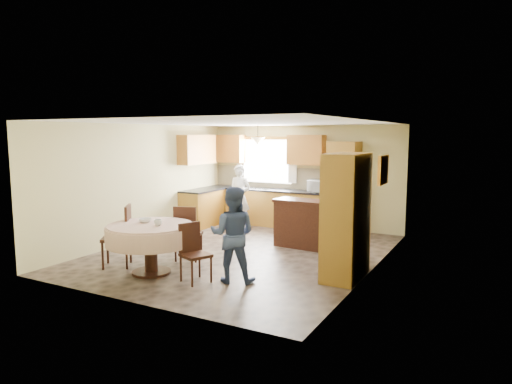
{
  "coord_description": "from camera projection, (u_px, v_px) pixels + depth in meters",
  "views": [
    {
      "loc": [
        4.33,
        -7.47,
        2.28
      ],
      "look_at": [
        0.14,
        0.3,
        1.16
      ],
      "focal_mm": 32.0,
      "sensor_mm": 36.0,
      "label": 1
    }
  ],
  "objects": [
    {
      "name": "curtain_right",
      "position": [
        293.0,
        160.0,
        11.32
      ],
      "size": [
        0.22,
        0.02,
        1.15
      ],
      "primitive_type": "cube",
      "color": "white",
      "rests_on": "wall_back"
    },
    {
      "name": "pendant",
      "position": [
        258.0,
        141.0,
        11.24
      ],
      "size": [
        0.36,
        0.36,
        0.18
      ],
      "primitive_type": "cone",
      "rotation": [
        3.14,
        0.0,
        0.0
      ],
      "color": "beige",
      "rests_on": "ceiling"
    },
    {
      "name": "person_dining",
      "position": [
        233.0,
        235.0,
        7.04
      ],
      "size": [
        0.87,
        0.77,
        1.49
      ],
      "primitive_type": "imported",
      "rotation": [
        0.0,
        0.0,
        3.48
      ],
      "color": "navy",
      "rests_on": "floor"
    },
    {
      "name": "wall_right",
      "position": [
        373.0,
        197.0,
        7.52
      ],
      "size": [
        0.02,
        6.0,
        2.5
      ],
      "primitive_type": "cube",
      "color": "#C2BA7C",
      "rests_on": "floor"
    },
    {
      "name": "framed_picture",
      "position": [
        383.0,
        170.0,
        8.17
      ],
      "size": [
        0.06,
        0.64,
        0.53
      ],
      "color": "gold",
      "rests_on": "wall_right"
    },
    {
      "name": "dining_table",
      "position": [
        151.0,
        235.0,
        7.47
      ],
      "size": [
        1.44,
        1.44,
        0.82
      ],
      "color": "#3B1C10",
      "rests_on": "floor"
    },
    {
      "name": "microwave",
      "position": [
        320.0,
        186.0,
        10.75
      ],
      "size": [
        0.55,
        0.39,
        0.29
      ],
      "primitive_type": "imported",
      "rotation": [
        0.0,
        0.0,
        -0.07
      ],
      "color": "silver",
      "rests_on": "counter_back"
    },
    {
      "name": "wall_front",
      "position": [
        130.0,
        212.0,
        6.07
      ],
      "size": [
        5.0,
        0.02,
        2.5
      ],
      "primitive_type": "cube",
      "color": "#C2BA7C",
      "rests_on": "floor"
    },
    {
      "name": "cup_table",
      "position": [
        158.0,
        223.0,
        7.32
      ],
      "size": [
        0.13,
        0.13,
        0.1
      ],
      "primitive_type": "imported",
      "rotation": [
        0.0,
        0.0,
        0.03
      ],
      "color": "#B2B2B2",
      "rests_on": "dining_table"
    },
    {
      "name": "chair_left",
      "position": [
        121.0,
        233.0,
        7.89
      ],
      "size": [
        0.64,
        0.64,
        1.07
      ],
      "rotation": [
        0.0,
        0.0,
        -0.97
      ],
      "color": "#3B1C10",
      "rests_on": "floor"
    },
    {
      "name": "space_heater",
      "position": [
        337.0,
        248.0,
        7.99
      ],
      "size": [
        0.49,
        0.39,
        0.6
      ],
      "primitive_type": "cube",
      "rotation": [
        0.0,
        0.0,
        0.2
      ],
      "color": "black",
      "rests_on": "floor"
    },
    {
      "name": "bottle_sideboard",
      "position": [
        324.0,
        197.0,
        8.96
      ],
      "size": [
        0.16,
        0.16,
        0.31
      ],
      "primitive_type": "imported",
      "rotation": [
        0.0,
        0.0,
        0.39
      ],
      "color": "silver",
      "rests_on": "sideboard"
    },
    {
      "name": "counter_back",
      "position": [
        267.0,
        190.0,
        11.5
      ],
      "size": [
        3.3,
        0.64,
        0.04
      ],
      "primitive_type": "cube",
      "color": "black",
      "rests_on": "base_cab_back"
    },
    {
      "name": "window",
      "position": [
        267.0,
        161.0,
        11.72
      ],
      "size": [
        1.4,
        0.03,
        1.1
      ],
      "primitive_type": "cube",
      "color": "white",
      "rests_on": "wall_back"
    },
    {
      "name": "base_cab_left",
      "position": [
        202.0,
        209.0,
        11.4
      ],
      "size": [
        0.6,
        1.2,
        0.88
      ],
      "primitive_type": "cube",
      "color": "#A97B2D",
      "rests_on": "floor"
    },
    {
      "name": "oven_lower",
      "position": [
        339.0,
        203.0,
        10.29
      ],
      "size": [
        0.56,
        0.01,
        0.45
      ],
      "primitive_type": "cube",
      "color": "black",
      "rests_on": "oven_tower"
    },
    {
      "name": "cupboard",
      "position": [
        346.0,
        216.0,
        7.2
      ],
      "size": [
        0.52,
        1.04,
        1.99
      ],
      "primitive_type": "cube",
      "color": "#A97B2D",
      "rests_on": "floor"
    },
    {
      "name": "person_sink",
      "position": [
        240.0,
        197.0,
        10.96
      ],
      "size": [
        0.59,
        0.4,
        1.57
      ],
      "primitive_type": "imported",
      "rotation": [
        0.0,
        0.0,
        0.05
      ],
      "color": "silver",
      "rests_on": "floor"
    },
    {
      "name": "sideboard",
      "position": [
        305.0,
        225.0,
        9.21
      ],
      "size": [
        1.31,
        0.62,
        0.91
      ],
      "primitive_type": "cube",
      "rotation": [
        0.0,
        0.0,
        -0.07
      ],
      "color": "#3B1C10",
      "rests_on": "floor"
    },
    {
      "name": "curtain_left",
      "position": [
        240.0,
        159.0,
        12.03
      ],
      "size": [
        0.22,
        0.02,
        1.15
      ],
      "primitive_type": "cube",
      "color": "white",
      "rests_on": "wall_back"
    },
    {
      "name": "chair_back",
      "position": [
        187.0,
        230.0,
        8.24
      ],
      "size": [
        0.56,
        0.56,
        1.01
      ],
      "rotation": [
        0.0,
        0.0,
        3.48
      ],
      "color": "#3B1C10",
      "rests_on": "floor"
    },
    {
      "name": "bowl_sideboard",
      "position": [
        293.0,
        201.0,
        9.28
      ],
      "size": [
        0.22,
        0.22,
        0.05
      ],
      "primitive_type": "imported",
      "rotation": [
        0.0,
        0.0,
        0.05
      ],
      "color": "#B2B2B2",
      "rests_on": "sideboard"
    },
    {
      "name": "wall_cab_left",
      "position": [
        229.0,
        149.0,
        12.05
      ],
      "size": [
        0.85,
        0.33,
        0.72
      ],
      "primitive_type": "cube",
      "color": "#CB8032",
      "rests_on": "wall_back"
    },
    {
      "name": "wall_back",
      "position": [
        303.0,
        176.0,
        11.31
      ],
      "size": [
        5.0,
        0.02,
        2.5
      ],
      "primitive_type": "cube",
      "color": "#C2BA7C",
      "rests_on": "floor"
    },
    {
      "name": "floor",
      "position": [
        242.0,
        253.0,
        8.85
      ],
      "size": [
        5.0,
        6.0,
        0.01
      ],
      "primitive_type": "cube",
      "color": "brown",
      "rests_on": "ground"
    },
    {
      "name": "bowl_table",
      "position": [
        145.0,
        220.0,
        7.61
      ],
      "size": [
        0.26,
        0.26,
        0.07
      ],
      "primitive_type": "imported",
      "rotation": [
        0.0,
        0.0,
        -0.23
      ],
      "color": "#B2B2B2",
      "rests_on": "dining_table"
    },
    {
      "name": "ceiling",
      "position": [
        242.0,
        123.0,
        8.54
      ],
      "size": [
        5.0,
        6.0,
        0.01
      ],
      "primitive_type": "cube",
      "color": "white",
      "rests_on": "wall_back"
    },
    {
      "name": "oven_tower",
      "position": [
        344.0,
        188.0,
        10.52
      ],
      "size": [
        0.66,
        0.62,
        2.12
      ],
      "primitive_type": "cube",
      "color": "#A97B2D",
      "rests_on": "floor"
    },
    {
      "name": "base_cab_back",
      "position": [
        267.0,
        208.0,
        11.55
      ],
      "size": [
        3.3,
        0.6,
        0.88
      ],
      "primitive_type": "cube",
      "color": "#A97B2D",
      "rests_on": "floor"
    },
    {
      "name": "counter_left",
      "position": [
        202.0,
        190.0,
        11.35
      ],
      "size": [
        0.64,
        1.2,
        0.04
      ],
      "primitive_type": "cube",
      "color": "black",
      "rests_on": "base_cab_left"
    },
    {
      "name": "backsplash",
      "position": [
        272.0,
        178.0,
        11.71
      ],
      "size": [
        3.3,
        0.02,
        0.55
      ],
      "primitive_type": "cube",
      "color": "beige",
      "rests_on": "wall_back"
    },
    {
      "name": "wall_left",
      "position": [
        142.0,
        182.0,
        9.87
      ],
      "size": [
        0.02,
        6.0,
        2.5
      ],
      "primitive_type": "cube",
      "color": "#C2BA7C",
      "rests_on": "floor"
    },
    {
      "name": "chair_right",
      "position": [
        193.0,
        249.0,
        7.1
      ],
      "size": [
        0.52,
        0.52,
        0.92
      ],
      "rotation": [
        0.0,
        0.0,
        1.17
      ],
      "color": "#3B1C10",
      "rests_on": "floor"
    },
    {
      "name": "oven_upper",
      "position": [
        340.0,
        181.0,
        10.23
      ],
      "size": [
        0.56,
        0.01,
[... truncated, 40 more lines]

